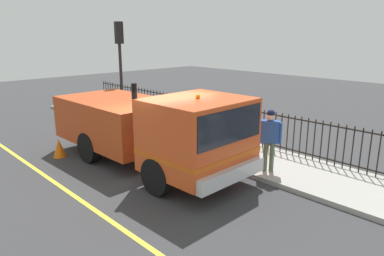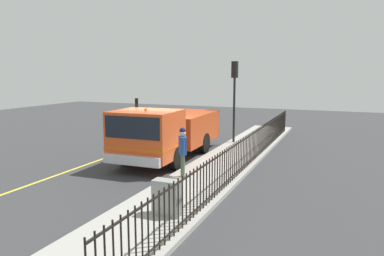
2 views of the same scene
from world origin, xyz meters
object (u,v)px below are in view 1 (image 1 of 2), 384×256
(worker_standing, at_px, (270,134))
(traffic_cone, at_px, (59,148))
(work_truck, at_px, (154,126))
(traffic_light_near, at_px, (120,54))

(worker_standing, xyz_separation_m, traffic_cone, (-3.63, 5.64, -0.92))
(worker_standing, distance_m, traffic_cone, 6.77)
(work_truck, distance_m, worker_standing, 3.31)
(worker_standing, height_order, traffic_light_near, traffic_light_near)
(worker_standing, relative_size, traffic_cone, 2.95)
(traffic_cone, bearing_deg, work_truck, -61.44)
(worker_standing, bearing_deg, traffic_light_near, -30.33)
(traffic_light_near, bearing_deg, work_truck, 78.61)
(work_truck, height_order, worker_standing, work_truck)
(traffic_cone, bearing_deg, worker_standing, -57.23)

